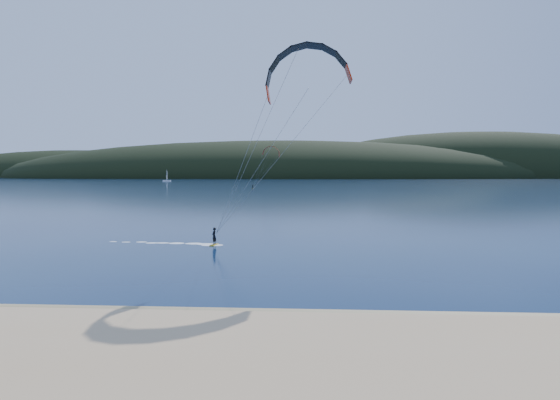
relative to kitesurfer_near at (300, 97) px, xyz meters
name	(u,v)px	position (x,y,z in m)	size (l,w,h in m)	color
ground	(166,352)	(-4.37, -20.39, -12.20)	(1800.00, 1800.00, 0.00)	#081A3C
wet_sand	(195,316)	(-4.37, -15.89, -12.15)	(220.00, 2.50, 0.10)	#8A7650
headland	(308,178)	(-3.74, 724.90, -12.20)	(1200.00, 310.00, 140.00)	black
kitesurfer_near	(300,97)	(0.00, 0.00, 0.00)	(22.70, 9.78, 16.19)	gold
kitesurfer_far	(271,155)	(-16.31, 172.66, 2.06)	(12.58, 6.17, 16.94)	gold
sailboat	(167,181)	(-122.47, 382.13, -11.45)	(7.23, 4.56, 10.12)	white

